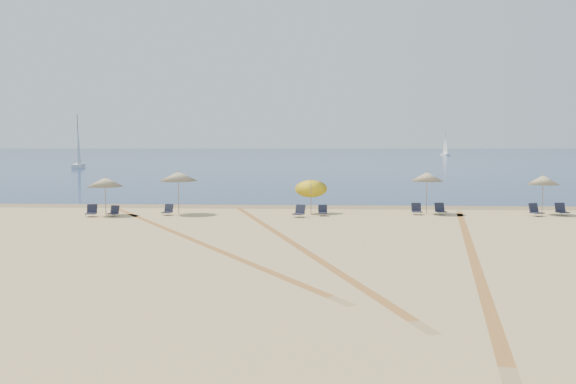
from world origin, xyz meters
The scene contains 20 objects.
ground centered at (0.00, 0.00, 0.00)m, with size 160.00×160.00×0.00m, color tan.
ocean centered at (0.00, 225.00, 0.01)m, with size 500.00×500.00×0.00m, color #0C2151.
wet_sand centered at (0.00, 24.00, 0.00)m, with size 500.00×500.00×0.00m, color olive.
umbrella_1 centered at (-10.74, 18.63, 1.96)m, with size 2.08×2.08×2.30m.
umbrella_2 centered at (-6.56, 19.45, 2.27)m, with size 2.25×2.26×2.61m.
umbrella_3 centered at (1.39, 20.13, 1.74)m, with size 1.96×1.98×2.46m.
umbrella_4 centered at (8.37, 20.34, 2.23)m, with size 1.95×1.95×2.58m.
umbrella_5 centered at (15.22, 20.29, 2.06)m, with size 1.86×1.86×2.40m.
chair_1 centered at (-11.32, 17.88, 0.31)m, with size 0.65×0.74×0.70m.
chair_2 centered at (-10.05, 18.00, 0.28)m, with size 0.62×0.69×0.63m.
chair_3 centered at (-7.07, 18.80, 0.28)m, with size 0.66×0.73×0.64m.
chair_4 centered at (0.74, 18.23, 0.31)m, with size 0.79×0.85×0.70m.
chair_5 centered at (2.09, 18.92, 0.28)m, with size 0.54×0.63×0.63m.
chair_6 centered at (7.69, 19.79, 0.30)m, with size 0.58×0.68×0.69m.
chair_7 centered at (9.10, 19.84, 0.31)m, with size 0.67×0.76×0.70m.
chair_8 centered at (14.51, 19.39, 0.33)m, with size 0.84×0.90×0.74m.
chair_9 centered at (16.16, 19.80, 0.32)m, with size 0.71×0.80×0.73m.
sailboat_0 centered at (-38.80, 85.32, 2.72)m, with size 3.01×6.23×9.00m.
sailboat_1 centered at (43.89, 188.95, 2.50)m, with size 2.27×5.69×8.25m.
tire_tracks centered at (1.16, 9.96, 0.00)m, with size 48.74×40.14×0.00m.
Camera 1 is at (1.82, -16.89, 4.28)m, focal length 38.28 mm.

